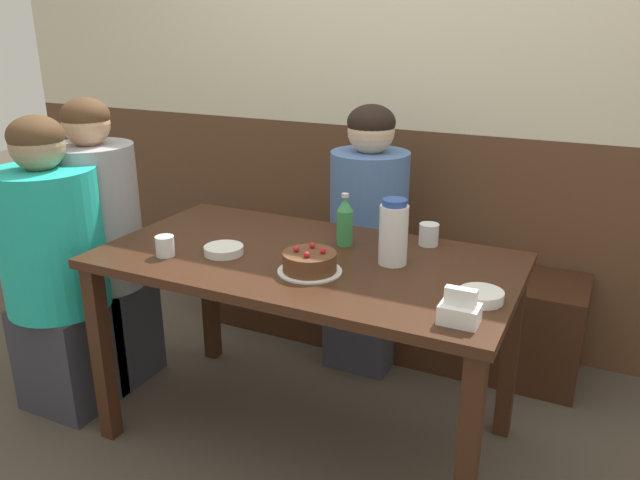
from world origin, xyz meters
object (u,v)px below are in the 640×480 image
(bowl_rice_small, at_px, (481,296))
(person_pale_blue_shirt, at_px, (102,249))
(glass_water_tall, at_px, (392,228))
(water_pitcher, at_px, (393,233))
(glass_shot_small, at_px, (429,234))
(soju_bottle, at_px, (345,221))
(birthday_cake, at_px, (310,262))
(bench_seat, at_px, (383,300))
(napkin_holder, at_px, (460,311))
(person_grey_tee, at_px, (368,241))
(person_teal_shirt, at_px, (56,268))
(glass_tumbler_short, at_px, (165,246))
(bowl_soup_white, at_px, (224,250))

(bowl_rice_small, bearing_deg, person_pale_blue_shirt, 175.88)
(bowl_rice_small, height_order, glass_water_tall, glass_water_tall)
(water_pitcher, height_order, glass_shot_small, water_pitcher)
(soju_bottle, height_order, person_pale_blue_shirt, person_pale_blue_shirt)
(bowl_rice_small, bearing_deg, birthday_cake, -177.93)
(bench_seat, bearing_deg, soju_bottle, -83.50)
(glass_shot_small, bearing_deg, napkin_holder, -65.89)
(birthday_cake, height_order, glass_water_tall, birthday_cake)
(water_pitcher, relative_size, person_pale_blue_shirt, 0.18)
(person_grey_tee, bearing_deg, person_teal_shirt, -47.76)
(person_grey_tee, bearing_deg, bowl_rice_small, 41.02)
(person_pale_blue_shirt, bearing_deg, glass_tumbler_short, -22.63)
(birthday_cake, xyz_separation_m, bowl_soup_white, (-0.35, 0.02, -0.02))
(glass_water_tall, xyz_separation_m, glass_tumbler_short, (-0.66, -0.54, -0.00))
(water_pitcher, bearing_deg, person_pale_blue_shirt, -177.52)
(glass_tumbler_short, relative_size, glass_shot_small, 0.89)
(bench_seat, relative_size, napkin_holder, 16.93)
(person_teal_shirt, relative_size, person_grey_tee, 1.01)
(bowl_rice_small, relative_size, glass_water_tall, 1.77)
(soju_bottle, xyz_separation_m, bowl_rice_small, (0.57, -0.28, -0.08))
(person_grey_tee, bearing_deg, napkin_holder, 34.38)
(person_grey_tee, bearing_deg, soju_bottle, 10.95)
(bench_seat, height_order, glass_tumbler_short, glass_tumbler_short)
(bowl_rice_small, height_order, person_grey_tee, person_grey_tee)
(soju_bottle, xyz_separation_m, glass_water_tall, (0.13, 0.16, -0.06))
(soju_bottle, distance_m, bowl_soup_white, 0.46)
(person_grey_tee, bearing_deg, bowl_soup_white, -18.61)
(bench_seat, distance_m, soju_bottle, 0.90)
(bench_seat, distance_m, glass_shot_small, 0.85)
(glass_shot_small, distance_m, person_pale_blue_shirt, 1.40)
(birthday_cake, relative_size, glass_water_tall, 2.85)
(bowl_rice_small, relative_size, glass_shot_small, 1.64)
(birthday_cake, bearing_deg, glass_tumbler_short, -170.45)
(bowl_soup_white, xyz_separation_m, glass_tumbler_short, (-0.18, -0.11, 0.02))
(bench_seat, distance_m, glass_water_tall, 0.78)
(bowl_soup_white, xyz_separation_m, person_teal_shirt, (-0.72, -0.13, -0.15))
(glass_tumbler_short, bearing_deg, glass_shot_small, 32.71)
(water_pitcher, relative_size, bowl_soup_white, 1.62)
(glass_tumbler_short, height_order, person_teal_shirt, person_teal_shirt)
(person_grey_tee, bearing_deg, water_pitcher, 28.57)
(birthday_cake, distance_m, glass_shot_small, 0.51)
(napkin_holder, height_order, glass_water_tall, napkin_holder)
(bench_seat, relative_size, birthday_cake, 8.58)
(bowl_soup_white, xyz_separation_m, glass_shot_small, (0.63, 0.42, 0.03))
(glass_tumbler_short, bearing_deg, person_teal_shirt, -177.73)
(water_pitcher, distance_m, bowl_soup_white, 0.61)
(water_pitcher, xyz_separation_m, soju_bottle, (-0.22, 0.10, -0.02))
(bowl_rice_small, height_order, person_pale_blue_shirt, person_pale_blue_shirt)
(water_pitcher, distance_m, glass_shot_small, 0.25)
(person_pale_blue_shirt, bearing_deg, birthday_cake, -7.33)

